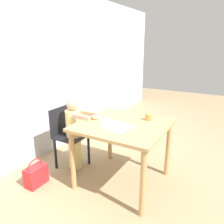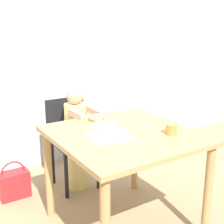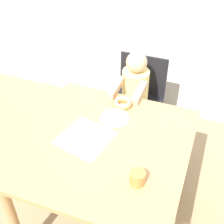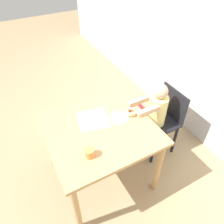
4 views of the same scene
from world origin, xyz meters
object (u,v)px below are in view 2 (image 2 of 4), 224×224
at_px(donut, 96,117).
at_px(cup, 171,129).
at_px(handbag, 14,184).
at_px(child_figure, 77,138).
at_px(chair, 72,140).

distance_m(donut, cup, 0.64).
height_order(donut, handbag, donut).
bearing_deg(handbag, child_figure, -16.25).
bearing_deg(cup, handbag, 128.15).
distance_m(child_figure, cup, 1.02).
relative_size(handbag, cup, 4.37).
bearing_deg(chair, cup, -74.18).
bearing_deg(child_figure, chair, 90.00).
bearing_deg(chair, child_figure, -90.00).
relative_size(child_figure, cup, 12.33).
bearing_deg(donut, cup, -64.39).
height_order(child_figure, cup, child_figure).
height_order(chair, child_figure, child_figure).
xyz_separation_m(donut, handbag, (-0.58, 0.51, -0.67)).
height_order(handbag, cup, cup).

